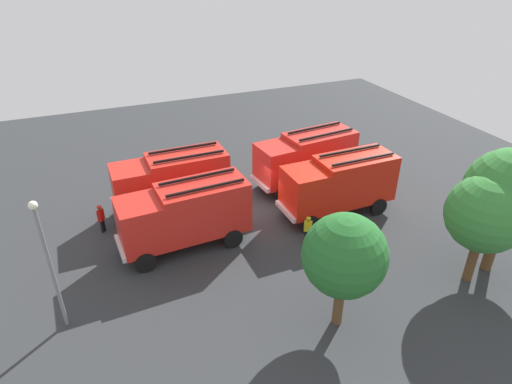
{
  "coord_description": "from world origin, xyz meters",
  "views": [
    {
      "loc": [
        9.09,
        22.11,
        14.89
      ],
      "look_at": [
        0.0,
        0.0,
        1.4
      ],
      "focal_mm": 30.9,
      "sensor_mm": 36.0,
      "label": 1
    }
  ],
  "objects_px": {
    "tree_0": "(509,193)",
    "traffic_cone_0": "(169,185)",
    "traffic_cone_1": "(237,200)",
    "firefighter_0": "(101,217)",
    "tree_1": "(486,214)",
    "fire_truck_3": "(185,213)",
    "fire_truck_0": "(306,156)",
    "fire_truck_2": "(339,182)",
    "lamppost": "(48,257)",
    "fire_truck_1": "(172,180)",
    "tree_2": "(344,256)",
    "firefighter_1": "(308,229)"
  },
  "relations": [
    {
      "from": "traffic_cone_1",
      "to": "tree_0",
      "type": "bearing_deg",
      "value": 131.11
    },
    {
      "from": "fire_truck_0",
      "to": "fire_truck_2",
      "type": "bearing_deg",
      "value": 85.14
    },
    {
      "from": "fire_truck_2",
      "to": "firefighter_0",
      "type": "distance_m",
      "value": 14.38
    },
    {
      "from": "tree_0",
      "to": "traffic_cone_1",
      "type": "distance_m",
      "value": 15.47
    },
    {
      "from": "tree_0",
      "to": "tree_2",
      "type": "height_order",
      "value": "tree_0"
    },
    {
      "from": "traffic_cone_0",
      "to": "traffic_cone_1",
      "type": "xyz_separation_m",
      "value": [
        -3.72,
        3.57,
        -0.05
      ]
    },
    {
      "from": "firefighter_0",
      "to": "firefighter_1",
      "type": "height_order",
      "value": "firefighter_0"
    },
    {
      "from": "tree_0",
      "to": "traffic_cone_0",
      "type": "xyz_separation_m",
      "value": [
        13.5,
        -14.78,
        -4.2
      ]
    },
    {
      "from": "firefighter_1",
      "to": "tree_0",
      "type": "distance_m",
      "value": 10.13
    },
    {
      "from": "fire_truck_3",
      "to": "lamppost",
      "type": "bearing_deg",
      "value": 26.49
    },
    {
      "from": "fire_truck_1",
      "to": "firefighter_0",
      "type": "bearing_deg",
      "value": 9.94
    },
    {
      "from": "fire_truck_0",
      "to": "lamppost",
      "type": "relative_size",
      "value": 1.16
    },
    {
      "from": "fire_truck_0",
      "to": "lamppost",
      "type": "height_order",
      "value": "lamppost"
    },
    {
      "from": "fire_truck_1",
      "to": "tree_0",
      "type": "bearing_deg",
      "value": 137.99
    },
    {
      "from": "traffic_cone_1",
      "to": "lamppost",
      "type": "height_order",
      "value": "lamppost"
    },
    {
      "from": "fire_truck_0",
      "to": "tree_2",
      "type": "bearing_deg",
      "value": 62.27
    },
    {
      "from": "fire_truck_2",
      "to": "firefighter_0",
      "type": "bearing_deg",
      "value": -14.8
    },
    {
      "from": "fire_truck_0",
      "to": "firefighter_0",
      "type": "bearing_deg",
      "value": -3.28
    },
    {
      "from": "fire_truck_1",
      "to": "tree_0",
      "type": "relative_size",
      "value": 1.07
    },
    {
      "from": "tree_1",
      "to": "fire_truck_0",
      "type": "bearing_deg",
      "value": -76.76
    },
    {
      "from": "firefighter_0",
      "to": "tree_1",
      "type": "distance_m",
      "value": 20.47
    },
    {
      "from": "tree_2",
      "to": "tree_0",
      "type": "bearing_deg",
      "value": -178.22
    },
    {
      "from": "tree_1",
      "to": "traffic_cone_1",
      "type": "height_order",
      "value": "tree_1"
    },
    {
      "from": "fire_truck_3",
      "to": "firefighter_0",
      "type": "distance_m",
      "value": 5.52
    },
    {
      "from": "fire_truck_1",
      "to": "tree_0",
      "type": "xyz_separation_m",
      "value": [
        -13.77,
        12.06,
        2.38
      ]
    },
    {
      "from": "fire_truck_2",
      "to": "fire_truck_0",
      "type": "bearing_deg",
      "value": -89.66
    },
    {
      "from": "tree_0",
      "to": "lamppost",
      "type": "height_order",
      "value": "tree_0"
    },
    {
      "from": "fire_truck_3",
      "to": "traffic_cone_1",
      "type": "distance_m",
      "value": 5.64
    },
    {
      "from": "fire_truck_2",
      "to": "tree_2",
      "type": "height_order",
      "value": "tree_2"
    },
    {
      "from": "traffic_cone_0",
      "to": "tree_2",
      "type": "bearing_deg",
      "value": 105.72
    },
    {
      "from": "fire_truck_2",
      "to": "tree_2",
      "type": "distance_m",
      "value": 9.59
    },
    {
      "from": "firefighter_1",
      "to": "tree_0",
      "type": "height_order",
      "value": "tree_0"
    },
    {
      "from": "traffic_cone_1",
      "to": "tree_2",
      "type": "bearing_deg",
      "value": 92.62
    },
    {
      "from": "tree_0",
      "to": "fire_truck_2",
      "type": "bearing_deg",
      "value": -60.86
    },
    {
      "from": "firefighter_0",
      "to": "tree_0",
      "type": "bearing_deg",
      "value": -0.19
    },
    {
      "from": "fire_truck_0",
      "to": "fire_truck_1",
      "type": "bearing_deg",
      "value": -7.1
    },
    {
      "from": "firefighter_1",
      "to": "fire_truck_3",
      "type": "bearing_deg",
      "value": 111.21
    },
    {
      "from": "fire_truck_0",
      "to": "tree_1",
      "type": "distance_m",
      "value": 12.64
    },
    {
      "from": "tree_0",
      "to": "traffic_cone_1",
      "type": "height_order",
      "value": "tree_0"
    },
    {
      "from": "fire_truck_0",
      "to": "tree_2",
      "type": "height_order",
      "value": "tree_2"
    },
    {
      "from": "fire_truck_0",
      "to": "traffic_cone_0",
      "type": "relative_size",
      "value": 11.32
    },
    {
      "from": "fire_truck_0",
      "to": "tree_2",
      "type": "relative_size",
      "value": 1.34
    },
    {
      "from": "fire_truck_1",
      "to": "lamppost",
      "type": "bearing_deg",
      "value": 48.55
    },
    {
      "from": "fire_truck_0",
      "to": "fire_truck_1",
      "type": "distance_m",
      "value": 9.34
    },
    {
      "from": "tree_0",
      "to": "traffic_cone_1",
      "type": "xyz_separation_m",
      "value": [
        9.78,
        -11.21,
        -4.25
      ]
    },
    {
      "from": "fire_truck_1",
      "to": "tree_2",
      "type": "bearing_deg",
      "value": 109.28
    },
    {
      "from": "firefighter_0",
      "to": "tree_1",
      "type": "xyz_separation_m",
      "value": [
        -16.68,
        11.49,
        2.93
      ]
    },
    {
      "from": "fire_truck_1",
      "to": "fire_truck_2",
      "type": "height_order",
      "value": "same"
    },
    {
      "from": "tree_2",
      "to": "firefighter_1",
      "type": "bearing_deg",
      "value": -105.71
    },
    {
      "from": "fire_truck_1",
      "to": "fire_truck_0",
      "type": "bearing_deg",
      "value": 178.27
    }
  ]
}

